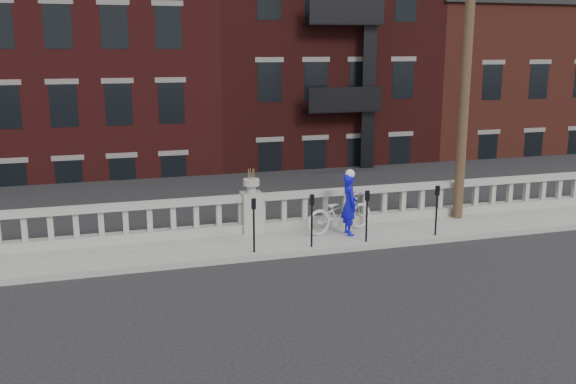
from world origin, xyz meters
The scene contains 12 objects.
ground centered at (0.00, 0.00, 0.00)m, with size 120.00×120.00×0.00m, color black.
sidewalk centered at (0.00, 3.00, 0.07)m, with size 32.00×2.20×0.15m, color gray.
balustrade centered at (0.00, 3.95, 0.64)m, with size 28.00×0.34×1.03m.
planter_pedestal centered at (0.00, 3.95, 0.83)m, with size 0.55×0.55×1.76m.
lower_level centered at (0.56, 23.04, 2.63)m, with size 80.00×44.00×20.80m.
utility_pole centered at (6.20, 3.60, 5.24)m, with size 1.60×0.28×10.00m.
parking_meter_a centered at (-0.39, 2.15, 1.00)m, with size 0.10×0.09×1.36m.
parking_meter_b centered at (1.11, 2.15, 1.00)m, with size 0.10×0.09×1.36m.
parking_meter_c centered at (2.61, 2.15, 1.00)m, with size 0.10×0.09×1.36m.
parking_meter_d centered at (4.64, 2.15, 1.00)m, with size 0.10×0.09×1.36m.
bicycle centered at (2.30, 3.25, 0.70)m, with size 0.73×2.11×1.11m, color silver.
cyclist centered at (2.44, 2.91, 0.99)m, with size 0.61×0.40×1.68m, color #0F0DCF.
Camera 1 is at (-4.00, -12.55, 5.10)m, focal length 40.00 mm.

